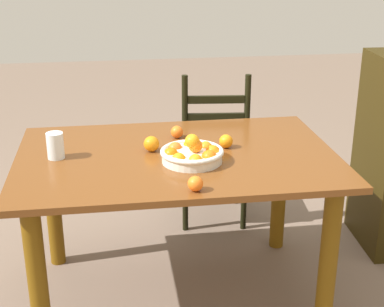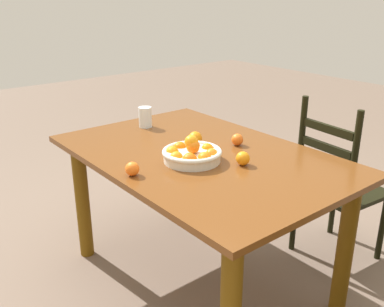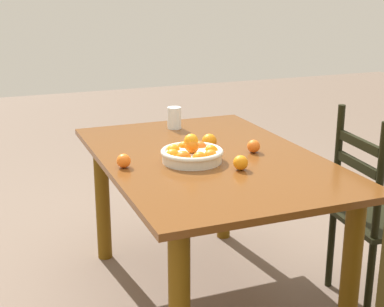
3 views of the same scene
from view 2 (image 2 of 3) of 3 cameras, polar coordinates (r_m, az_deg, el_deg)
ground_plane at (r=2.61m, az=1.06°, el=-16.12°), size 12.00×12.00×0.00m
dining_table at (r=2.28m, az=1.17°, el=-3.10°), size 1.52×1.01×0.78m
chair_near_window at (r=2.71m, az=18.48°, el=-4.34°), size 0.46×0.46×1.00m
fruit_bowl at (r=2.11m, az=0.00°, el=-0.05°), size 0.29×0.29×0.13m
orange_loose_0 at (r=2.35m, az=5.99°, el=1.83°), size 0.06×0.06×0.06m
orange_loose_1 at (r=2.08m, az=6.70°, el=-0.65°), size 0.07×0.07×0.07m
orange_loose_2 at (r=1.97m, az=-7.84°, el=-2.02°), size 0.06×0.06×0.06m
orange_loose_3 at (r=2.33m, az=0.43°, el=2.00°), size 0.08×0.08×0.08m
drinking_glass at (r=2.66m, az=-6.16°, el=4.78°), size 0.08×0.08×0.12m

